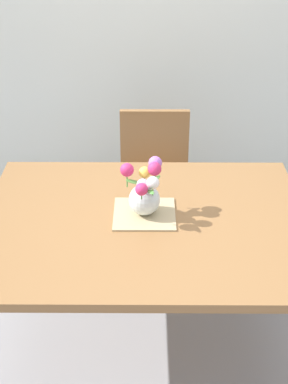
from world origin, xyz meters
The scene contains 6 objects.
ground_plane centered at (0.00, 0.00, 0.00)m, with size 12.00×12.00×0.00m, color #939399.
back_wall centered at (0.00, 1.60, 1.40)m, with size 7.00×0.10×2.80m, color silver.
dining_table centered at (0.00, 0.00, 0.69)m, with size 1.49×1.16×0.78m.
chair_far centered at (0.06, 0.92, 0.52)m, with size 0.42×0.42×0.90m.
placemat centered at (0.00, 0.05, 0.78)m, with size 0.28×0.28×0.01m, color tan.
flower_vase centered at (0.00, 0.05, 0.90)m, with size 0.19×0.24×0.25m.
Camera 1 is at (0.01, -2.25, 2.21)m, focal length 54.99 mm.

